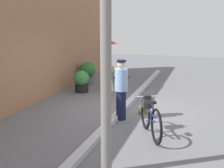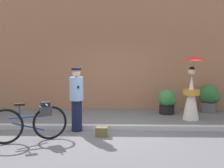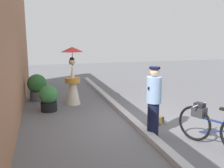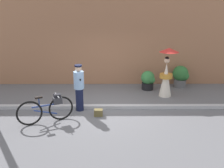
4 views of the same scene
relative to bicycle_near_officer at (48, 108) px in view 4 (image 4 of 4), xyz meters
The scene contains 9 objects.
ground_plane 2.00m from the bicycle_near_officer, 32.94° to the left, with size 30.00×30.00×0.00m, color slate.
building_wall 4.66m from the bicycle_near_officer, 68.26° to the left, with size 14.00×0.40×3.86m, color #9E6B4C.
sidewalk_curb 1.99m from the bicycle_near_officer, 32.94° to the left, with size 14.00×0.20×0.12m, color #B2B2B7.
bicycle_near_officer is the anchor object (origin of this frame).
person_officer 1.32m from the bicycle_near_officer, 46.71° to the left, with size 0.34×0.37×1.59m.
person_with_parasol 4.71m from the bicycle_near_officer, 29.72° to the left, with size 0.74×0.74×1.91m.
potted_plant_by_door 6.04m from the bicycle_near_officer, 35.05° to the left, with size 0.69×0.67×0.94m.
potted_plant_small 4.69m from the bicycle_near_officer, 41.88° to the left, with size 0.58×0.57×0.80m.
backpack_on_pavement 1.62m from the bicycle_near_officer, 16.23° to the left, with size 0.28×0.20×0.22m.
Camera 4 is at (0.28, -8.41, 3.54)m, focal length 41.86 mm.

